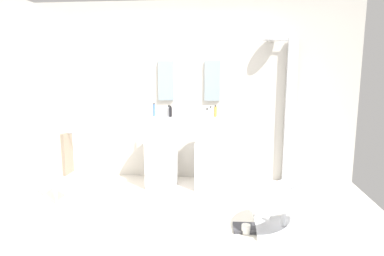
# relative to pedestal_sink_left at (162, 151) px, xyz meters

# --- Properties ---
(ground_plane) EXTENTS (4.80, 3.60, 0.04)m
(ground_plane) POSITION_rel_pedestal_sink_left_xyz_m (0.34, -1.18, -0.53)
(ground_plane) COLOR silver
(rear_partition) EXTENTS (4.80, 0.10, 2.60)m
(rear_partition) POSITION_rel_pedestal_sink_left_xyz_m (0.34, 0.47, 0.79)
(rear_partition) COLOR beige
(rear_partition) RESTS_ON ground_plane
(pedestal_sink_left) EXTENTS (0.43, 0.43, 1.08)m
(pedestal_sink_left) POSITION_rel_pedestal_sink_left_xyz_m (0.00, 0.00, 0.00)
(pedestal_sink_left) COLOR white
(pedestal_sink_left) RESTS_ON ground_plane
(pedestal_sink_right) EXTENTS (0.43, 0.43, 1.08)m
(pedestal_sink_right) POSITION_rel_pedestal_sink_left_xyz_m (0.68, 0.00, 0.00)
(pedestal_sink_right) COLOR white
(pedestal_sink_right) RESTS_ON ground_plane
(vanity_mirror_left) EXTENTS (0.22, 0.03, 0.57)m
(vanity_mirror_left) POSITION_rel_pedestal_sink_left_xyz_m (0.00, 0.40, 0.96)
(vanity_mirror_left) COLOR #8C9EA8
(vanity_mirror_right) EXTENTS (0.22, 0.03, 0.57)m
(vanity_mirror_right) POSITION_rel_pedestal_sink_left_xyz_m (0.68, 0.40, 0.96)
(vanity_mirror_right) COLOR #8C9EA8
(shower_column) EXTENTS (0.49, 0.24, 2.05)m
(shower_column) POSITION_rel_pedestal_sink_left_xyz_m (1.78, 0.35, 0.57)
(shower_column) COLOR #B7BABF
(shower_column) RESTS_ON ground_plane
(lounge_chair) EXTENTS (1.02, 1.02, 0.65)m
(lounge_chair) POSITION_rel_pedestal_sink_left_xyz_m (1.48, -1.23, -0.16)
(lounge_chair) COLOR #B7BABF
(lounge_chair) RESTS_ON ground_plane
(towel_rack) EXTENTS (0.37, 0.22, 0.95)m
(towel_rack) POSITION_rel_pedestal_sink_left_xyz_m (-1.01, -0.80, 0.12)
(towel_rack) COLOR #B7BABF
(towel_rack) RESTS_ON ground_plane
(area_rug) EXTENTS (0.96, 0.84, 0.01)m
(area_rug) POSITION_rel_pedestal_sink_left_xyz_m (0.92, -1.19, -0.50)
(area_rug) COLOR white
(area_rug) RESTS_ON ground_plane
(magazine_charcoal) EXTENTS (0.27, 0.22, 0.04)m
(magazine_charcoal) POSITION_rel_pedestal_sink_left_xyz_m (1.11, -1.25, -0.48)
(magazine_charcoal) COLOR #38383D
(magazine_charcoal) RESTS_ON area_rug
(coffee_mug) EXTENTS (0.09, 0.09, 0.09)m
(coffee_mug) POSITION_rel_pedestal_sink_left_xyz_m (1.10, -1.33, -0.45)
(coffee_mug) COLOR white
(coffee_mug) RESTS_ON area_rug
(soap_bottle_grey) EXTENTS (0.05, 0.05, 0.16)m
(soap_bottle_grey) POSITION_rel_pedestal_sink_left_xyz_m (0.09, 0.09, 0.55)
(soap_bottle_grey) COLOR #99999E
(soap_bottle_grey) RESTS_ON pedestal_sink_left
(soap_bottle_clear) EXTENTS (0.04, 0.04, 0.15)m
(soap_bottle_clear) POSITION_rel_pedestal_sink_left_xyz_m (0.64, -0.14, 0.54)
(soap_bottle_clear) COLOR silver
(soap_bottle_clear) RESTS_ON pedestal_sink_right
(soap_bottle_blue) EXTENTS (0.04, 0.04, 0.19)m
(soap_bottle_blue) POSITION_rel_pedestal_sink_left_xyz_m (-0.12, 0.10, 0.56)
(soap_bottle_blue) COLOR #4C72B7
(soap_bottle_blue) RESTS_ON pedestal_sink_left
(soap_bottle_amber) EXTENTS (0.04, 0.04, 0.16)m
(soap_bottle_amber) POSITION_rel_pedestal_sink_left_xyz_m (0.74, 0.12, 0.55)
(soap_bottle_amber) COLOR #C68C38
(soap_bottle_amber) RESTS_ON pedestal_sink_right
(soap_bottle_black) EXTENTS (0.04, 0.04, 0.16)m
(soap_bottle_black) POSITION_rel_pedestal_sink_left_xyz_m (0.12, 0.07, 0.55)
(soap_bottle_black) COLOR black
(soap_bottle_black) RESTS_ON pedestal_sink_left
(soap_bottle_white) EXTENTS (0.04, 0.04, 0.15)m
(soap_bottle_white) POSITION_rel_pedestal_sink_left_xyz_m (0.67, 0.12, 0.54)
(soap_bottle_white) COLOR white
(soap_bottle_white) RESTS_ON pedestal_sink_right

